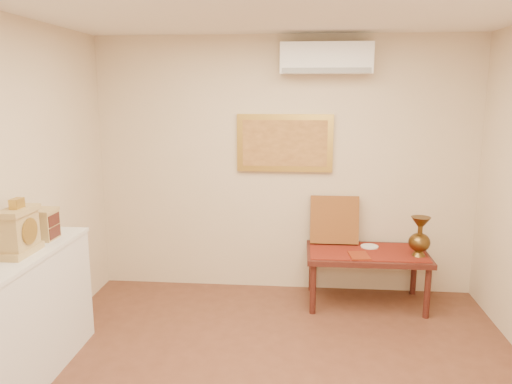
# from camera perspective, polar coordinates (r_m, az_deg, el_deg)

# --- Properties ---
(wall_back) EXTENTS (4.00, 0.02, 2.70)m
(wall_back) POSITION_cam_1_polar(r_m,az_deg,el_deg) (5.30, 3.29, 2.94)
(wall_back) COLOR beige
(wall_back) RESTS_ON ground
(table_cloth) EXTENTS (1.14, 0.59, 0.01)m
(table_cloth) POSITION_cam_1_polar(r_m,az_deg,el_deg) (5.16, 12.58, -6.63)
(table_cloth) COLOR maroon
(table_cloth) RESTS_ON low_table
(brass_urn_tall) EXTENTS (0.21, 0.21, 0.47)m
(brass_urn_tall) POSITION_cam_1_polar(r_m,az_deg,el_deg) (5.09, 18.23, -4.39)
(brass_urn_tall) COLOR brown
(brass_urn_tall) RESTS_ON table_cloth
(plate) EXTENTS (0.18, 0.18, 0.01)m
(plate) POSITION_cam_1_polar(r_m,az_deg,el_deg) (5.29, 12.85, -6.08)
(plate) COLOR white
(plate) RESTS_ON table_cloth
(menu) EXTENTS (0.21, 0.27, 0.01)m
(menu) POSITION_cam_1_polar(r_m,az_deg,el_deg) (4.99, 11.70, -7.13)
(menu) COLOR maroon
(menu) RESTS_ON table_cloth
(cushion) EXTENTS (0.50, 0.20, 0.51)m
(cushion) POSITION_cam_1_polar(r_m,az_deg,el_deg) (5.31, 8.94, -3.14)
(cushion) COLOR maroon
(cushion) RESTS_ON table_cloth
(display_ledge) EXTENTS (0.37, 2.02, 0.98)m
(display_ledge) POSITION_cam_1_polar(r_m,az_deg,el_deg) (3.95, -26.68, -14.38)
(display_ledge) COLOR silver
(display_ledge) RESTS_ON floor
(mantel_clock) EXTENTS (0.17, 0.36, 0.41)m
(mantel_clock) POSITION_cam_1_polar(r_m,az_deg,el_deg) (3.94, -25.38, -4.02)
(mantel_clock) COLOR tan
(mantel_clock) RESTS_ON display_ledge
(wooden_chest) EXTENTS (0.16, 0.21, 0.24)m
(wooden_chest) POSITION_cam_1_polar(r_m,az_deg,el_deg) (4.27, -22.95, -3.40)
(wooden_chest) COLOR tan
(wooden_chest) RESTS_ON display_ledge
(low_table) EXTENTS (1.20, 0.70, 0.55)m
(low_table) POSITION_cam_1_polar(r_m,az_deg,el_deg) (5.18, 12.54, -7.36)
(low_table) COLOR #471B15
(low_table) RESTS_ON floor
(painting) EXTENTS (1.00, 0.06, 0.60)m
(painting) POSITION_cam_1_polar(r_m,az_deg,el_deg) (5.24, 3.31, 5.60)
(painting) COLOR #B5913A
(painting) RESTS_ON wall_back
(ac_unit) EXTENTS (0.90, 0.25, 0.30)m
(ac_unit) POSITION_cam_1_polar(r_m,az_deg,el_deg) (5.12, 8.01, 14.88)
(ac_unit) COLOR white
(ac_unit) RESTS_ON wall_back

